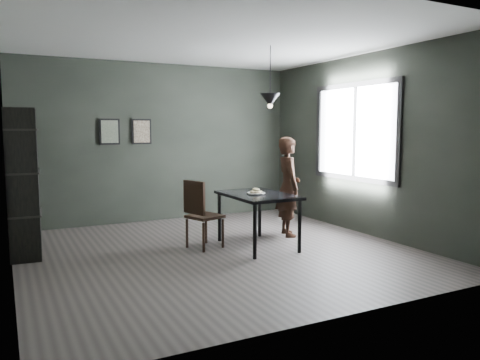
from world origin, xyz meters
name	(u,v)px	position (x,y,z in m)	size (l,w,h in m)	color
ground	(219,252)	(0.00, 0.00, 0.00)	(5.00, 5.00, 0.00)	#36312F
back_wall	(161,143)	(0.00, 2.50, 1.40)	(5.00, 0.10, 2.80)	black
ceiling	(218,39)	(0.00, 0.00, 2.80)	(5.00, 5.00, 0.02)	silver
window_assembly	(355,132)	(2.47, 0.20, 1.60)	(0.04, 1.96, 1.56)	white
cafe_table	(258,199)	(0.60, 0.00, 0.67)	(0.80, 1.20, 0.75)	black
white_plate	(256,194)	(0.56, -0.02, 0.76)	(0.23, 0.23, 0.01)	white
donut_pile	(256,191)	(0.56, -0.02, 0.79)	(0.18, 0.18, 0.08)	#F2E7BC
woman	(288,187)	(1.37, 0.40, 0.76)	(0.56, 0.37, 1.53)	black
wood_chair	(200,210)	(-0.16, 0.26, 0.54)	(0.52, 0.52, 0.95)	black
shelf_unit	(23,184)	(-2.32, 0.88, 0.95)	(0.36, 0.63, 1.90)	black
pendant_lamp	(270,100)	(0.85, 0.10, 2.05)	(0.28, 0.28, 0.86)	black
framed_print_left	(110,132)	(-0.90, 2.47, 1.60)	(0.34, 0.04, 0.44)	black
framed_print_right	(142,132)	(-0.35, 2.47, 1.60)	(0.34, 0.04, 0.44)	black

